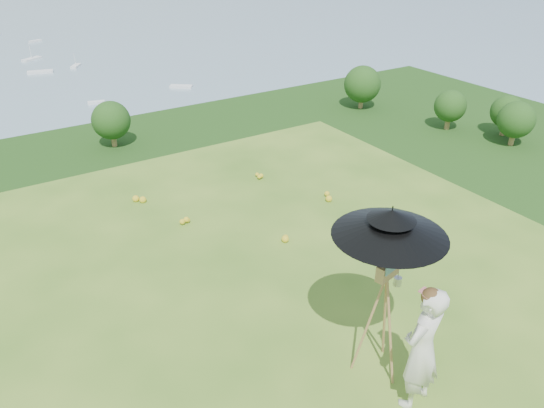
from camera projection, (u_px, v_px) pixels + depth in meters
forest_slope at (44, 366)px, 45.59m from camera, size 140.00×56.00×22.00m
slope_trees at (6, 226)px, 38.98m from camera, size 110.00×50.00×6.00m
wildflowers at (185, 394)px, 6.01m from camera, size 10.00×10.50×0.12m
painter at (422, 349)px, 5.64m from camera, size 0.63×0.48×1.56m
field_easel at (382, 313)px, 6.06m from camera, size 0.76×0.76×1.67m
sun_umbrella at (389, 241)px, 5.63m from camera, size 1.49×1.49×0.85m
painter_cap at (432, 293)px, 5.29m from camera, size 0.24×0.27×0.10m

